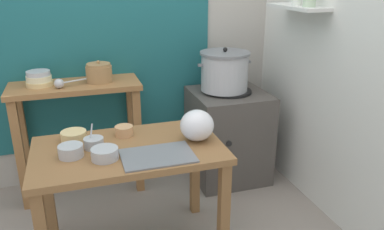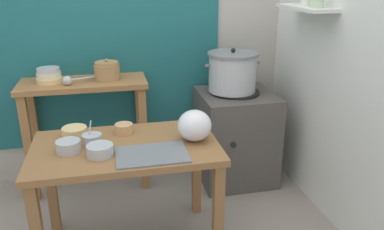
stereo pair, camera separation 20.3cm
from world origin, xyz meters
name	(u,v)px [view 2 (the right image)]	position (x,y,z in m)	size (l,w,h in m)	color
wall_back	(132,22)	(0.08, 1.10, 1.30)	(4.40, 0.12, 2.60)	#B2ADA3
wall_right	(338,33)	(1.40, 0.20, 1.30)	(0.30, 3.20, 2.60)	silver
prep_table	(127,162)	(-0.06, -0.02, 0.61)	(1.10, 0.66, 0.72)	olive
back_shelf_table	(86,108)	(-0.33, 0.83, 0.68)	(0.96, 0.40, 0.90)	#9E6B3D
stove_block	(235,136)	(0.88, 0.70, 0.38)	(0.60, 0.61, 0.78)	#4C4742
steamer_pot	(232,72)	(0.84, 0.72, 0.94)	(0.45, 0.40, 0.35)	#B7BABF
clay_pot	(107,71)	(-0.14, 0.83, 0.97)	(0.19, 0.19, 0.17)	#A37A4C
bowl_stack_enamel	(49,76)	(-0.57, 0.85, 0.95)	(0.19, 0.19, 0.11)	#E5C684
ladle	(69,80)	(-0.42, 0.74, 0.94)	(0.26, 0.13, 0.07)	#B7BABF
serving_tray	(152,154)	(0.07, -0.19, 0.72)	(0.40, 0.28, 0.01)	slate
plastic_bag	(195,125)	(0.35, -0.04, 0.82)	(0.21, 0.21, 0.19)	white
prep_bowl_0	(75,132)	(-0.36, 0.16, 0.75)	(0.15, 0.15, 0.06)	#E5C684
prep_bowl_1	(124,128)	(-0.06, 0.16, 0.75)	(0.11, 0.11, 0.06)	tan
prep_bowl_2	(68,146)	(-0.38, -0.05, 0.76)	(0.14, 0.14, 0.07)	#B7BABF
prep_bowl_3	(92,139)	(-0.25, 0.03, 0.75)	(0.11, 0.11, 0.14)	#B7BABF
prep_bowl_4	(100,150)	(-0.21, -0.14, 0.75)	(0.15, 0.15, 0.06)	#B7BABF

